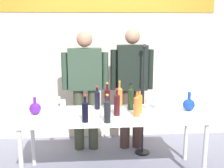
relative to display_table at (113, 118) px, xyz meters
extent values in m
cube|color=beige|center=(0.00, 1.26, 0.80)|extent=(4.69, 0.10, 3.00)
cube|color=#A97A22|center=(0.00, 1.20, 1.35)|extent=(3.28, 0.01, 0.20)
cube|color=white|center=(0.00, 0.00, 0.04)|extent=(2.10, 0.71, 0.04)
cylinder|color=silver|center=(-0.99, -0.31, -0.34)|extent=(0.05, 0.05, 0.72)
cylinder|color=silver|center=(0.99, -0.31, -0.34)|extent=(0.05, 0.05, 0.72)
cylinder|color=silver|center=(-0.99, 0.31, -0.34)|extent=(0.05, 0.05, 0.72)
cylinder|color=silver|center=(0.99, 0.31, -0.34)|extent=(0.05, 0.05, 0.72)
sphere|color=#501B88|center=(-0.88, 0.04, 0.13)|extent=(0.13, 0.13, 0.13)
cylinder|color=#501B88|center=(-0.88, 0.04, 0.22)|extent=(0.03, 0.03, 0.08)
sphere|color=#13379F|center=(0.90, 0.04, 0.13)|extent=(0.14, 0.14, 0.14)
cylinder|color=#13379F|center=(0.90, 0.04, 0.24)|extent=(0.04, 0.04, 0.09)
cylinder|color=#363B2A|center=(-0.43, 0.75, -0.26)|extent=(0.14, 0.14, 0.89)
cylinder|color=#363B2A|center=(-0.22, 0.75, -0.26)|extent=(0.14, 0.14, 0.89)
cube|color=#2B3E30|center=(-0.33, 0.75, 0.47)|extent=(0.46, 0.22, 0.57)
cylinder|color=#2B3E30|center=(-0.60, 0.75, 0.44)|extent=(0.09, 0.09, 0.51)
cylinder|color=#2B3E30|center=(-0.05, 0.75, 0.44)|extent=(0.09, 0.09, 0.51)
sphere|color=#A06C57|center=(-0.33, 0.75, 0.88)|extent=(0.22, 0.22, 0.22)
cylinder|color=#3E2A26|center=(0.23, 0.75, -0.27)|extent=(0.14, 0.14, 0.87)
cylinder|color=#3E2A26|center=(0.42, 0.75, -0.27)|extent=(0.14, 0.14, 0.87)
cube|color=black|center=(0.33, 0.75, 0.48)|extent=(0.41, 0.22, 0.62)
cylinder|color=black|center=(0.07, 0.75, 0.45)|extent=(0.09, 0.09, 0.56)
cylinder|color=black|center=(0.58, 0.75, 0.45)|extent=(0.09, 0.09, 0.56)
sphere|color=#946C55|center=(0.33, 0.75, 0.91)|extent=(0.21, 0.21, 0.21)
cylinder|color=#C9702B|center=(0.10, 0.29, 0.17)|extent=(0.08, 0.08, 0.22)
cone|color=#C9702B|center=(0.10, 0.29, 0.29)|extent=(0.08, 0.08, 0.03)
cylinder|color=#C9702B|center=(0.10, 0.29, 0.32)|extent=(0.02, 0.02, 0.09)
cylinder|color=gold|center=(0.10, 0.29, 0.38)|extent=(0.03, 0.03, 0.02)
cylinder|color=black|center=(0.22, 0.15, 0.18)|extent=(0.07, 0.07, 0.24)
cone|color=black|center=(0.22, 0.15, 0.31)|extent=(0.07, 0.07, 0.03)
cylinder|color=black|center=(0.22, 0.15, 0.33)|extent=(0.03, 0.03, 0.06)
cylinder|color=black|center=(0.22, 0.15, 0.37)|extent=(0.03, 0.03, 0.02)
cylinder|color=black|center=(-0.31, -0.27, 0.16)|extent=(0.07, 0.07, 0.20)
cone|color=black|center=(-0.31, -0.27, 0.28)|extent=(0.07, 0.07, 0.03)
cylinder|color=black|center=(-0.31, -0.27, 0.30)|extent=(0.03, 0.03, 0.08)
cylinder|color=#AC2821|center=(-0.31, -0.27, 0.35)|extent=(0.03, 0.03, 0.02)
cylinder|color=black|center=(-0.18, 0.19, 0.17)|extent=(0.07, 0.07, 0.21)
cone|color=black|center=(-0.18, 0.19, 0.28)|extent=(0.07, 0.07, 0.03)
cylinder|color=black|center=(-0.18, 0.19, 0.30)|extent=(0.03, 0.03, 0.06)
cylinder|color=red|center=(-0.18, 0.19, 0.34)|extent=(0.03, 0.03, 0.02)
cylinder|color=#34060F|center=(-0.06, 0.14, 0.18)|extent=(0.07, 0.07, 0.24)
cone|color=#34060F|center=(-0.06, 0.14, 0.31)|extent=(0.07, 0.07, 0.03)
cylinder|color=#34060F|center=(-0.06, 0.14, 0.34)|extent=(0.02, 0.02, 0.08)
cylinder|color=gold|center=(-0.06, 0.14, 0.39)|extent=(0.03, 0.03, 0.02)
cylinder|color=#340F14|center=(0.04, -0.07, 0.18)|extent=(0.07, 0.07, 0.23)
cone|color=#340F14|center=(0.04, -0.07, 0.30)|extent=(0.07, 0.07, 0.03)
cylinder|color=#340F14|center=(0.04, -0.07, 0.32)|extent=(0.03, 0.03, 0.06)
cylinder|color=#B11F27|center=(0.04, -0.07, 0.36)|extent=(0.03, 0.03, 0.02)
cylinder|color=orange|center=(0.31, 0.00, 0.16)|extent=(0.07, 0.07, 0.20)
cone|color=orange|center=(0.31, 0.00, 0.28)|extent=(0.07, 0.07, 0.03)
cylinder|color=orange|center=(0.31, 0.00, 0.29)|extent=(0.02, 0.02, 0.06)
cylinder|color=black|center=(0.31, 0.00, 0.33)|extent=(0.03, 0.03, 0.02)
cylinder|color=#CF6228|center=(0.26, -0.12, 0.17)|extent=(0.07, 0.07, 0.21)
cone|color=#CF6228|center=(0.26, -0.12, 0.28)|extent=(0.07, 0.07, 0.03)
cylinder|color=#CF6228|center=(0.26, -0.12, 0.31)|extent=(0.02, 0.02, 0.07)
cylinder|color=black|center=(0.26, -0.12, 0.35)|extent=(0.03, 0.03, 0.02)
cylinder|color=black|center=(-0.08, -0.30, 0.17)|extent=(0.07, 0.07, 0.22)
cone|color=black|center=(-0.08, -0.30, 0.29)|extent=(0.07, 0.07, 0.03)
cylinder|color=black|center=(-0.08, -0.30, 0.32)|extent=(0.03, 0.03, 0.07)
cylinder|color=gold|center=(-0.08, -0.30, 0.36)|extent=(0.03, 0.03, 0.02)
cylinder|color=white|center=(-0.57, -0.26, 0.06)|extent=(0.05, 0.05, 0.00)
cylinder|color=white|center=(-0.57, -0.26, 0.10)|extent=(0.01, 0.01, 0.07)
cylinder|color=white|center=(-0.57, -0.26, 0.17)|extent=(0.06, 0.06, 0.08)
cylinder|color=white|center=(-0.66, 0.27, 0.06)|extent=(0.05, 0.05, 0.00)
cylinder|color=white|center=(-0.66, 0.27, 0.10)|extent=(0.01, 0.01, 0.06)
cylinder|color=white|center=(-0.66, 0.27, 0.16)|extent=(0.07, 0.07, 0.07)
cylinder|color=white|center=(-0.57, 0.03, 0.06)|extent=(0.06, 0.06, 0.00)
cylinder|color=white|center=(-0.57, 0.03, 0.10)|extent=(0.01, 0.01, 0.08)
cylinder|color=white|center=(-0.57, 0.03, 0.18)|extent=(0.06, 0.06, 0.08)
cylinder|color=white|center=(0.54, 0.22, 0.06)|extent=(0.06, 0.06, 0.00)
cylinder|color=white|center=(0.54, 0.22, 0.09)|extent=(0.01, 0.01, 0.06)
cylinder|color=white|center=(0.54, 0.22, 0.16)|extent=(0.07, 0.07, 0.08)
cylinder|color=white|center=(0.43, 0.14, 0.06)|extent=(0.06, 0.06, 0.00)
cylinder|color=white|center=(0.43, 0.14, 0.09)|extent=(0.01, 0.01, 0.06)
cylinder|color=white|center=(0.43, 0.14, 0.17)|extent=(0.06, 0.06, 0.08)
cylinder|color=white|center=(0.53, 0.13, 0.06)|extent=(0.06, 0.06, 0.00)
cylinder|color=white|center=(0.53, 0.13, 0.10)|extent=(0.01, 0.01, 0.06)
cylinder|color=white|center=(0.53, 0.13, 0.17)|extent=(0.07, 0.07, 0.08)
cylinder|color=white|center=(0.69, 0.10, 0.06)|extent=(0.06, 0.06, 0.00)
cylinder|color=white|center=(0.69, 0.10, 0.10)|extent=(0.01, 0.01, 0.07)
cylinder|color=white|center=(0.69, 0.10, 0.18)|extent=(0.06, 0.06, 0.09)
cylinder|color=white|center=(0.72, -0.15, 0.06)|extent=(0.06, 0.06, 0.00)
cylinder|color=white|center=(0.72, -0.15, 0.10)|extent=(0.01, 0.01, 0.07)
cylinder|color=white|center=(0.72, -0.15, 0.18)|extent=(0.06, 0.06, 0.08)
cylinder|color=white|center=(0.61, -0.10, 0.06)|extent=(0.06, 0.06, 0.00)
cylinder|color=white|center=(0.61, -0.10, 0.09)|extent=(0.01, 0.01, 0.06)
cylinder|color=white|center=(0.61, -0.10, 0.17)|extent=(0.07, 0.07, 0.09)
cylinder|color=black|center=(0.46, 0.54, -0.69)|extent=(0.20, 0.20, 0.02)
cylinder|color=black|center=(0.46, 0.54, 0.03)|extent=(0.02, 0.02, 1.46)
sphere|color=#232328|center=(0.46, 0.54, 0.79)|extent=(0.06, 0.06, 0.06)
camera|label=1|loc=(-0.25, -3.06, 1.04)|focal=44.74mm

